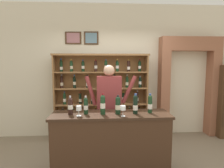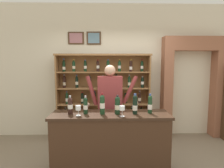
# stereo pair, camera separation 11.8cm
# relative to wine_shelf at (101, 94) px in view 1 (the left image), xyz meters

# --- Properties ---
(back_wall) EXTENTS (12.00, 0.19, 3.08)m
(back_wall) POSITION_rel_wine_shelf_xyz_m (0.32, 0.33, 0.50)
(back_wall) COLOR beige
(back_wall) RESTS_ON ground
(wine_shelf) EXTENTS (2.10, 0.31, 1.93)m
(wine_shelf) POSITION_rel_wine_shelf_xyz_m (0.00, 0.00, 0.00)
(wine_shelf) COLOR olive
(wine_shelf) RESTS_ON ground
(archway_doorway) EXTENTS (1.40, 0.45, 2.32)m
(archway_doorway) POSITION_rel_wine_shelf_xyz_m (2.06, 0.19, 0.26)
(archway_doorway) COLOR #935B42
(archway_doorway) RESTS_ON ground
(tasting_counter) EXTENTS (1.81, 0.53, 0.97)m
(tasting_counter) POSITION_rel_wine_shelf_xyz_m (0.13, -1.44, -0.55)
(tasting_counter) COLOR #382316
(tasting_counter) RESTS_ON ground
(shopkeeper) EXTENTS (0.97, 0.22, 1.70)m
(shopkeeper) POSITION_rel_wine_shelf_xyz_m (0.14, -0.83, 0.01)
(shopkeeper) COLOR #2D3347
(shopkeeper) RESTS_ON ground
(tasting_bottle_chianti) EXTENTS (0.07, 0.07, 0.28)m
(tasting_bottle_chianti) POSITION_rel_wine_shelf_xyz_m (-0.47, -1.45, 0.07)
(tasting_bottle_chianti) COLOR black
(tasting_bottle_chianti) RESTS_ON tasting_counter
(tasting_bottle_vin_santo) EXTENTS (0.07, 0.07, 0.28)m
(tasting_bottle_vin_santo) POSITION_rel_wine_shelf_xyz_m (-0.24, -1.44, 0.06)
(tasting_bottle_vin_santo) COLOR black
(tasting_bottle_vin_santo) RESTS_ON tasting_counter
(tasting_bottle_riserva) EXTENTS (0.08, 0.08, 0.32)m
(tasting_bottle_riserva) POSITION_rel_wine_shelf_xyz_m (0.01, -1.47, 0.09)
(tasting_bottle_riserva) COLOR #19381E
(tasting_bottle_riserva) RESTS_ON tasting_counter
(tasting_bottle_super_tuscan) EXTENTS (0.08, 0.08, 0.29)m
(tasting_bottle_super_tuscan) POSITION_rel_wine_shelf_xyz_m (0.24, -1.47, 0.07)
(tasting_bottle_super_tuscan) COLOR black
(tasting_bottle_super_tuscan) RESTS_ON tasting_counter
(tasting_bottle_bianco) EXTENTS (0.07, 0.07, 0.31)m
(tasting_bottle_bianco) POSITION_rel_wine_shelf_xyz_m (0.50, -1.47, 0.08)
(tasting_bottle_bianco) COLOR black
(tasting_bottle_bianco) RESTS_ON tasting_counter
(tasting_bottle_rosso) EXTENTS (0.07, 0.07, 0.30)m
(tasting_bottle_rosso) POSITION_rel_wine_shelf_xyz_m (0.74, -1.44, 0.08)
(tasting_bottle_rosso) COLOR #19381E
(tasting_bottle_rosso) RESTS_ON tasting_counter
(wine_glass_spare) EXTENTS (0.08, 0.08, 0.16)m
(wine_glass_spare) POSITION_rel_wine_shelf_xyz_m (0.30, -1.60, 0.05)
(wine_glass_spare) COLOR silver
(wine_glass_spare) RESTS_ON tasting_counter
(wine_glass_right) EXTENTS (0.08, 0.08, 0.15)m
(wine_glass_right) POSITION_rel_wine_shelf_xyz_m (-0.34, -1.55, 0.04)
(wine_glass_right) COLOR silver
(wine_glass_right) RESTS_ON tasting_counter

